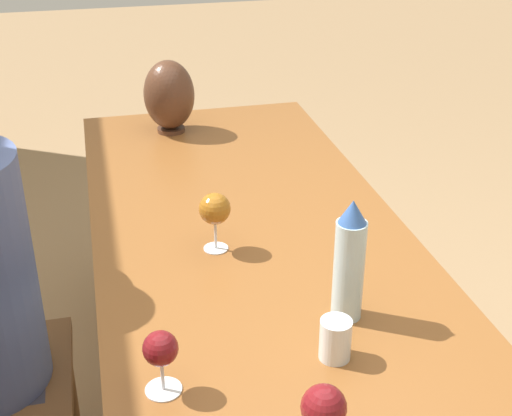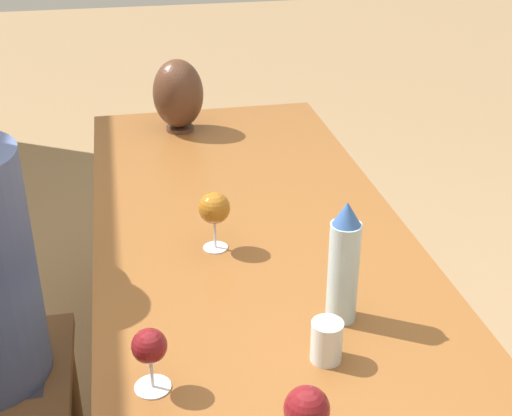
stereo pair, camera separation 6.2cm
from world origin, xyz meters
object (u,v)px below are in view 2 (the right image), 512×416
water_bottle (344,264)px  wine_glass_1 (214,209)px  wine_glass_3 (307,411)px  vase (178,94)px  water_tumbler (327,341)px  wine_glass_2 (150,348)px

water_bottle → wine_glass_1: (0.35, 0.23, -0.02)m
water_bottle → wine_glass_3: bearing=154.4°
vase → wine_glass_3: (-1.57, -0.05, -0.03)m
vase → wine_glass_3: bearing=-178.1°
water_bottle → wine_glass_1: water_bottle is taller
vase → water_tumbler: bearing=-173.1°
water_bottle → wine_glass_3: 0.41m
water_bottle → water_tumbler: 0.17m
wine_glass_2 → wine_glass_3: wine_glass_3 is taller
water_bottle → water_tumbler: water_bottle is taller
wine_glass_1 → wine_glass_2: size_ratio=1.17×
vase → wine_glass_1: size_ratio=1.66×
water_tumbler → water_bottle: bearing=-28.7°
water_bottle → wine_glass_2: (-0.15, 0.42, -0.04)m
water_tumbler → vase: bearing=6.9°
water_tumbler → wine_glass_3: wine_glass_3 is taller
vase → wine_glass_1: vase is taller
wine_glass_1 → wine_glass_2: (-0.50, 0.19, -0.02)m
wine_glass_1 → wine_glass_2: wine_glass_1 is taller
wine_glass_1 → wine_glass_2: bearing=158.6°
water_bottle → vase: 1.22m
wine_glass_1 → wine_glass_3: 0.72m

